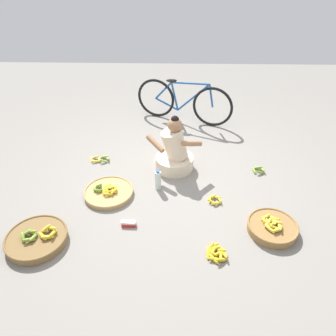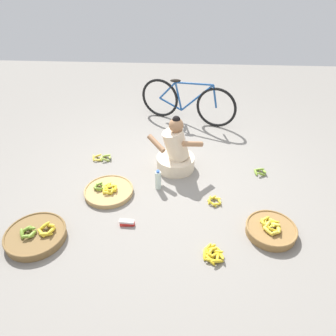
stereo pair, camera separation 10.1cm
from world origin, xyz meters
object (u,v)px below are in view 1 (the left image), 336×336
object	(u,v)px
loose_bananas_back_right	(215,200)
water_bottle	(158,180)
loose_bananas_front_left	(216,252)
packet_carton_stack	(129,224)
loose_bananas_mid_left	(259,170)
banana_basket_back_left	(272,227)
bicycle_leaning	(183,102)
banana_basket_front_right	(37,238)
loose_bananas_back_center	(100,159)
vendor_woman_front	(174,153)
banana_basket_front_center	(109,192)

from	to	relation	value
loose_bananas_back_right	water_bottle	world-z (taller)	water_bottle
loose_bananas_front_left	packet_carton_stack	distance (m)	1.00
loose_bananas_front_left	loose_bananas_back_right	xyz separation A→B (m)	(0.06, 0.80, -0.00)
water_bottle	loose_bananas_mid_left	bearing A→B (deg)	16.17
banana_basket_back_left	water_bottle	distance (m)	1.45
water_bottle	bicycle_leaning	bearing A→B (deg)	79.94
banana_basket_front_right	loose_bananas_front_left	xyz separation A→B (m)	(1.85, -0.11, -0.02)
banana_basket_front_right	loose_bananas_back_center	world-z (taller)	banana_basket_front_right
loose_bananas_front_left	packet_carton_stack	size ratio (longest dim) A/B	1.62
loose_bananas_front_left	water_bottle	world-z (taller)	water_bottle
vendor_woman_front	loose_bananas_back_center	size ratio (longest dim) A/B	2.75
loose_bananas_front_left	bicycle_leaning	bearing A→B (deg)	95.78
loose_bananas_back_right	loose_bananas_mid_left	size ratio (longest dim) A/B	1.14
loose_bananas_back_right	packet_carton_stack	distance (m)	1.08
banana_basket_front_right	banana_basket_front_center	xyz separation A→B (m)	(0.61, 0.78, -0.01)
loose_bananas_mid_left	banana_basket_front_center	bearing A→B (deg)	-164.85
vendor_woman_front	water_bottle	distance (m)	0.51
vendor_woman_front	packet_carton_stack	world-z (taller)	vendor_woman_front
bicycle_leaning	loose_bananas_mid_left	size ratio (longest dim) A/B	9.59
banana_basket_back_left	banana_basket_front_center	xyz separation A→B (m)	(-1.88, 0.56, -0.02)
loose_bananas_back_center	banana_basket_front_center	bearing A→B (deg)	-71.27
packet_carton_stack	loose_bananas_back_center	bearing A→B (deg)	114.13
vendor_woman_front	loose_bananas_mid_left	xyz separation A→B (m)	(1.15, -0.06, -0.23)
vendor_woman_front	loose_bananas_back_center	distance (m)	1.10
banana_basket_front_right	loose_bananas_front_left	world-z (taller)	banana_basket_front_right
vendor_woman_front	loose_bananas_back_right	bearing A→B (deg)	-54.27
loose_bananas_back_center	loose_bananas_front_left	bearing A→B (deg)	-47.69
loose_bananas_mid_left	loose_bananas_back_center	world-z (taller)	loose_bananas_back_center
loose_bananas_front_left	water_bottle	size ratio (longest dim) A/B	0.99
banana_basket_front_right	water_bottle	distance (m)	1.53
vendor_woman_front	loose_bananas_back_center	xyz separation A→B (m)	(-1.06, 0.15, -0.23)
loose_bananas_mid_left	packet_carton_stack	xyz separation A→B (m)	(-1.65, -1.06, 0.00)
banana_basket_back_left	packet_carton_stack	bearing A→B (deg)	178.66
loose_bananas_back_center	water_bottle	bearing A→B (deg)	-35.19
loose_bananas_front_left	loose_bananas_back_center	world-z (taller)	loose_bananas_front_left
loose_bananas_back_center	banana_basket_front_right	bearing A→B (deg)	-102.99
vendor_woman_front	banana_basket_back_left	world-z (taller)	vendor_woman_front
banana_basket_front_right	banana_basket_front_center	bearing A→B (deg)	52.27
loose_bananas_back_center	packet_carton_stack	world-z (taller)	loose_bananas_back_center
loose_bananas_mid_left	loose_bananas_front_left	bearing A→B (deg)	-116.81
bicycle_leaning	loose_bananas_back_center	xyz separation A→B (m)	(-1.20, -1.29, -0.33)
bicycle_leaning	banana_basket_back_left	distance (m)	2.78
packet_carton_stack	bicycle_leaning	bearing A→B (deg)	76.23
banana_basket_front_center	packet_carton_stack	bearing A→B (deg)	-58.93
banana_basket_front_right	loose_bananas_back_center	xyz separation A→B (m)	(0.35, 1.53, -0.03)
water_bottle	loose_bananas_back_center	bearing A→B (deg)	144.81
banana_basket_back_left	water_bottle	xyz separation A→B (m)	(-1.27, 0.70, 0.07)
water_bottle	loose_bananas_front_left	bearing A→B (deg)	-58.51
vendor_woman_front	banana_basket_back_left	xyz separation A→B (m)	(1.07, -1.15, -0.20)
banana_basket_back_left	loose_bananas_mid_left	size ratio (longest dim) A/B	3.20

